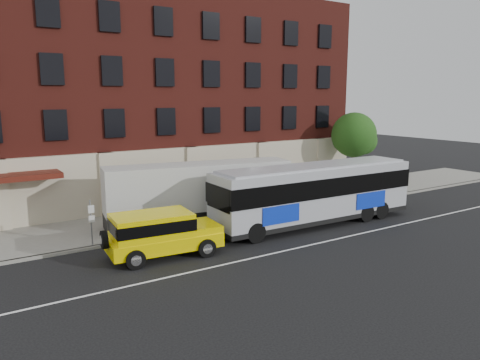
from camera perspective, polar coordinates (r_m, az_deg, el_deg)
ground at (r=23.36m, az=7.39°, el=-8.79°), size 120.00×120.00×0.00m
sidewalk at (r=30.46m, az=-3.57°, el=-4.02°), size 60.00×6.00×0.15m
kerb at (r=27.97m, az=-0.56°, el=-5.31°), size 60.00×0.25×0.15m
lane_line at (r=23.72m, az=6.61°, el=-8.46°), size 60.00×0.12×0.01m
building at (r=36.64m, az=-9.87°, el=10.13°), size 30.00×12.10×15.00m
sign_pole at (r=24.47m, az=-17.92°, el=-4.78°), size 0.30×0.20×2.50m
street_tree at (r=38.45m, az=13.96°, el=5.24°), size 3.60×3.60×6.20m
city_bus at (r=27.91m, az=9.28°, el=-1.42°), size 13.29×3.17×3.62m
yellow_suv at (r=22.46m, az=-9.99°, el=-6.32°), size 5.78×2.87×2.17m
shipping_container at (r=27.63m, az=-4.99°, el=-1.79°), size 11.33×4.15×3.70m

